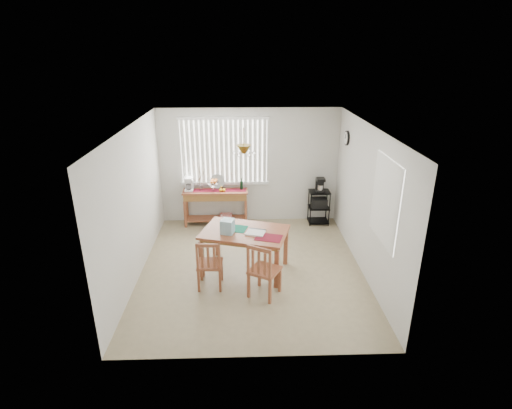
{
  "coord_description": "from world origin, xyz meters",
  "views": [
    {
      "loc": [
        -0.13,
        -6.39,
        3.79
      ],
      "look_at": [
        0.1,
        0.55,
        1.05
      ],
      "focal_mm": 28.0,
      "sensor_mm": 36.0,
      "label": 1
    }
  ],
  "objects_px": {
    "sideboard": "(216,199)",
    "cart_items": "(320,185)",
    "chair_left": "(210,264)",
    "dining_table": "(245,235)",
    "wire_cart": "(319,204)",
    "chair_right": "(263,271)"
  },
  "relations": [
    {
      "from": "chair_right",
      "to": "dining_table",
      "type": "bearing_deg",
      "value": 109.39
    },
    {
      "from": "dining_table",
      "to": "chair_right",
      "type": "height_order",
      "value": "chair_right"
    },
    {
      "from": "wire_cart",
      "to": "cart_items",
      "type": "bearing_deg",
      "value": 90.0
    },
    {
      "from": "sideboard",
      "to": "wire_cart",
      "type": "relative_size",
      "value": 1.85
    },
    {
      "from": "chair_right",
      "to": "wire_cart",
      "type": "bearing_deg",
      "value": 63.81
    },
    {
      "from": "cart_items",
      "to": "chair_left",
      "type": "height_order",
      "value": "cart_items"
    },
    {
      "from": "sideboard",
      "to": "wire_cart",
      "type": "xyz_separation_m",
      "value": [
        2.34,
        -0.03,
        -0.14
      ]
    },
    {
      "from": "chair_left",
      "to": "cart_items",
      "type": "bearing_deg",
      "value": 48.56
    },
    {
      "from": "sideboard",
      "to": "chair_right",
      "type": "bearing_deg",
      "value": -72.22
    },
    {
      "from": "dining_table",
      "to": "chair_left",
      "type": "bearing_deg",
      "value": -137.23
    },
    {
      "from": "dining_table",
      "to": "chair_right",
      "type": "xyz_separation_m",
      "value": [
        0.29,
        -0.83,
        -0.22
      ]
    },
    {
      "from": "wire_cart",
      "to": "dining_table",
      "type": "relative_size",
      "value": 0.47
    },
    {
      "from": "sideboard",
      "to": "chair_left",
      "type": "distance_m",
      "value": 2.62
    },
    {
      "from": "sideboard",
      "to": "chair_right",
      "type": "xyz_separation_m",
      "value": [
        0.93,
        -2.89,
        -0.14
      ]
    },
    {
      "from": "sideboard",
      "to": "wire_cart",
      "type": "distance_m",
      "value": 2.34
    },
    {
      "from": "sideboard",
      "to": "chair_right",
      "type": "relative_size",
      "value": 1.5
    },
    {
      "from": "wire_cart",
      "to": "cart_items",
      "type": "height_order",
      "value": "cart_items"
    },
    {
      "from": "dining_table",
      "to": "wire_cart",
      "type": "bearing_deg",
      "value": 50.19
    },
    {
      "from": "sideboard",
      "to": "cart_items",
      "type": "height_order",
      "value": "cart_items"
    },
    {
      "from": "wire_cart",
      "to": "chair_right",
      "type": "relative_size",
      "value": 0.81
    },
    {
      "from": "dining_table",
      "to": "chair_left",
      "type": "xyz_separation_m",
      "value": [
        -0.59,
        -0.54,
        -0.26
      ]
    },
    {
      "from": "wire_cart",
      "to": "chair_left",
      "type": "xyz_separation_m",
      "value": [
        -2.29,
        -2.58,
        -0.03
      ]
    }
  ]
}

